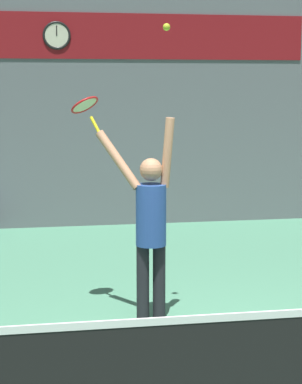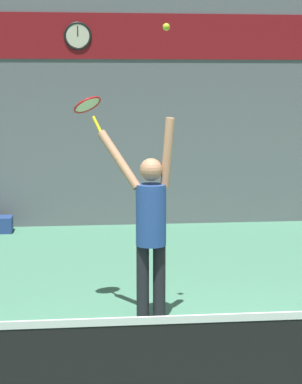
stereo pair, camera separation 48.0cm
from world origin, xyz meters
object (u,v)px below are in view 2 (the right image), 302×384
Objects in this scene: tennis_player at (150,221)px; tennis_ball at (166,27)px; scoreboard_clock at (78,36)px; tennis_racket at (88,106)px.

tennis_player is 1.92m from tennis_ball.
scoreboard_clock is 5.08m from tennis_ball.
tennis_racket reaches higher than tennis_player.
tennis_racket is (0.09, -4.54, -1.02)m from scoreboard_clock.
tennis_racket is at bearing 146.28° from tennis_player.
tennis_racket is at bearing -88.84° from scoreboard_clock.
scoreboard_clock is at bearing 91.16° from tennis_racket.
tennis_player is 5.11× the size of tennis_racket.
scoreboard_clock is at bearing 98.02° from tennis_player.
scoreboard_clock reaches higher than tennis_player.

